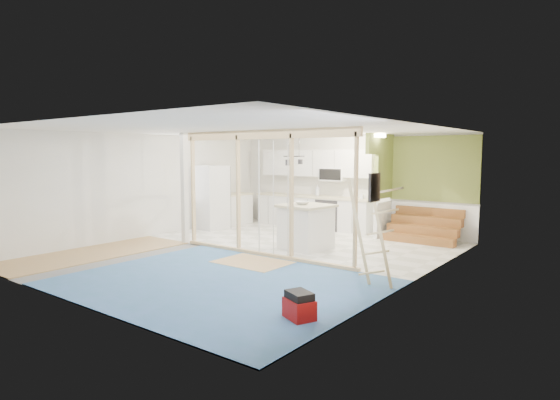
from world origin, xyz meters
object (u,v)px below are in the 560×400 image
Objects in this scene: fridge at (211,198)px; toolbox at (299,306)px; ladder at (372,233)px; island at (306,227)px.

fridge is 7.51m from toolbox.
fridge is 6.61m from ladder.
fridge is 3.73m from island.
ladder reaches higher than toolbox.
toolbox is 0.28× the size of ladder.
ladder reaches higher than island.
ladder is (2.47, -1.80, 0.38)m from island.
fridge is at bearing 175.67° from island.
fridge is at bearing 168.55° from toolbox.
toolbox is 2.03m from ladder.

